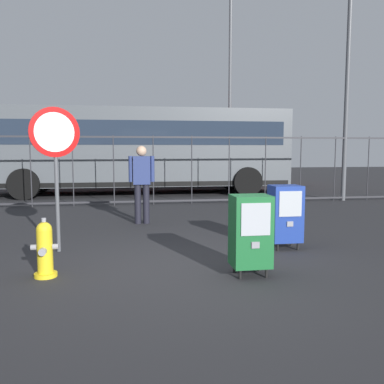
{
  "coord_description": "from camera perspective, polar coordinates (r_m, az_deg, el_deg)",
  "views": [
    {
      "loc": [
        -0.73,
        -5.28,
        1.58
      ],
      "look_at": [
        0.3,
        1.2,
        0.9
      ],
      "focal_mm": 37.92,
      "sensor_mm": 36.0,
      "label": 1
    }
  ],
  "objects": [
    {
      "name": "street_light_near_left",
      "position": [
        18.09,
        5.4,
        15.8
      ],
      "size": [
        0.32,
        0.32,
        8.23
      ],
      "color": "#4C4F54",
      "rests_on": "ground_plane"
    },
    {
      "name": "street_light_near_right",
      "position": [
        13.91,
        21.19,
        18.79
      ],
      "size": [
        0.32,
        0.32,
        8.38
      ],
      "color": "#4C4F54",
      "rests_on": "ground_plane"
    },
    {
      "name": "pedestrian",
      "position": [
        8.73,
        -7.09,
        1.72
      ],
      "size": [
        0.55,
        0.22,
        1.67
      ],
      "color": "black",
      "rests_on": "ground_plane"
    },
    {
      "name": "newspaper_box_primary",
      "position": [
        6.67,
        12.97,
        -2.94
      ],
      "size": [
        0.48,
        0.42,
        1.02
      ],
      "color": "black",
      "rests_on": "ground_plane"
    },
    {
      "name": "bus_far",
      "position": [
        18.84,
        -6.76,
        6.27
      ],
      "size": [
        10.74,
        3.91,
        3.0
      ],
      "rotation": [
        0.0,
        0.0,
        -0.14
      ],
      "color": "red",
      "rests_on": "ground_plane"
    },
    {
      "name": "fence_barrier",
      "position": [
        11.77,
        -5.46,
        3.15
      ],
      "size": [
        18.03,
        0.04,
        2.0
      ],
      "color": "#2D2D33",
      "rests_on": "ground_plane"
    },
    {
      "name": "ground_plane",
      "position": [
        5.55,
        -1.14,
        -10.6
      ],
      "size": [
        60.0,
        60.0,
        0.0
      ],
      "primitive_type": "plane",
      "color": "#262628"
    },
    {
      "name": "stop_sign",
      "position": [
        6.55,
        -18.67,
        5.79
      ],
      "size": [
        0.71,
        0.31,
        2.23
      ],
      "color": "#4C4F54",
      "rests_on": "ground_plane"
    },
    {
      "name": "newspaper_box_secondary",
      "position": [
        5.16,
        8.24,
        -5.42
      ],
      "size": [
        0.48,
        0.42,
        1.02
      ],
      "color": "black",
      "rests_on": "ground_plane"
    },
    {
      "name": "fire_hydrant",
      "position": [
        5.41,
        -20.0,
        -7.58
      ],
      "size": [
        0.33,
        0.32,
        0.75
      ],
      "color": "yellow",
      "rests_on": "ground_plane"
    },
    {
      "name": "bus_near",
      "position": [
        14.74,
        -7.47,
        6.37
      ],
      "size": [
        10.52,
        2.84,
        3.0
      ],
      "rotation": [
        0.0,
        0.0,
        -0.01
      ],
      "color": "#4C5156",
      "rests_on": "ground_plane"
    }
  ]
}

